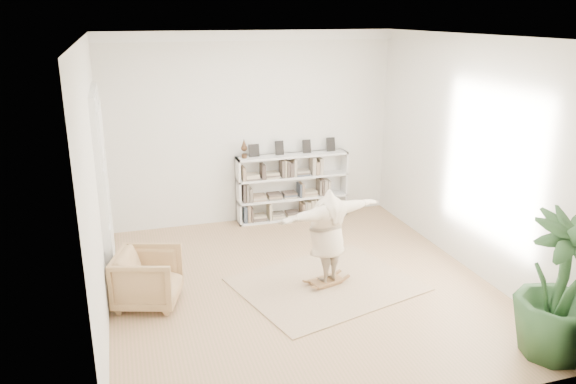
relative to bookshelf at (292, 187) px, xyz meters
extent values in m
plane|color=#9B7F50|center=(-0.74, -2.82, -0.64)|extent=(6.00, 6.00, 0.00)
plane|color=silver|center=(-0.74, 0.18, 1.16)|extent=(5.50, 0.00, 5.50)
plane|color=silver|center=(-0.74, -5.82, 1.16)|extent=(5.50, 0.00, 5.50)
plane|color=silver|center=(-3.49, -2.82, 1.16)|extent=(0.00, 6.00, 6.00)
plane|color=silver|center=(2.01, -2.82, 1.16)|extent=(0.00, 6.00, 6.00)
plane|color=white|center=(-0.74, -2.82, 2.96)|extent=(6.00, 6.00, 0.00)
cube|color=white|center=(-0.74, 0.12, 2.87)|extent=(5.50, 0.12, 0.18)
cube|color=white|center=(-3.45, -1.52, 0.76)|extent=(0.08, 1.78, 2.92)
cube|color=silver|center=(-3.43, -1.92, 0.76)|extent=(0.06, 0.78, 2.80)
cube|color=silver|center=(-3.43, -1.12, 0.76)|extent=(0.06, 0.78, 2.80)
cube|color=silver|center=(-1.07, -0.01, 0.01)|extent=(0.04, 0.35, 1.30)
cube|color=silver|center=(1.09, -0.01, 0.01)|extent=(0.04, 0.35, 1.30)
cube|color=silver|center=(0.01, 0.14, 0.01)|extent=(2.20, 0.04, 1.30)
cube|color=silver|center=(0.01, -0.01, -0.62)|extent=(2.20, 0.35, 0.04)
cube|color=silver|center=(0.01, -0.01, -0.21)|extent=(2.20, 0.35, 0.04)
cube|color=silver|center=(0.01, -0.01, 0.22)|extent=(2.20, 0.35, 0.04)
cube|color=silver|center=(0.01, -0.01, 0.64)|extent=(2.20, 0.35, 0.04)
cube|color=black|center=(-0.74, 0.04, 0.78)|extent=(0.18, 0.07, 0.24)
cube|color=black|center=(-0.24, 0.04, 0.78)|extent=(0.18, 0.07, 0.24)
cube|color=black|center=(0.31, 0.04, 0.78)|extent=(0.18, 0.07, 0.24)
cube|color=black|center=(0.81, 0.04, 0.78)|extent=(0.18, 0.07, 0.24)
imported|color=tan|center=(-2.94, -2.71, -0.25)|extent=(1.07, 1.05, 0.78)
cube|color=tan|center=(-0.37, -2.91, -0.63)|extent=(2.95, 2.60, 0.02)
cube|color=brown|center=(-0.37, -2.91, -0.56)|extent=(0.54, 0.40, 0.03)
cube|color=brown|center=(-0.37, -2.91, -0.60)|extent=(0.33, 0.13, 0.04)
cube|color=brown|center=(-0.37, -2.91, -0.60)|extent=(0.33, 0.13, 0.04)
cube|color=brown|center=(-0.37, -2.91, -0.56)|extent=(0.19, 0.10, 0.10)
cube|color=brown|center=(-0.37, -2.91, -0.56)|extent=(0.19, 0.10, 0.10)
imported|color=beige|center=(-0.37, -2.91, 0.20)|extent=(1.81, 0.93, 1.42)
imported|color=#284C26|center=(1.56, -5.37, 0.24)|extent=(1.20, 1.20, 1.76)
camera|label=1|loc=(-3.14, -10.01, 3.26)|focal=35.00mm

